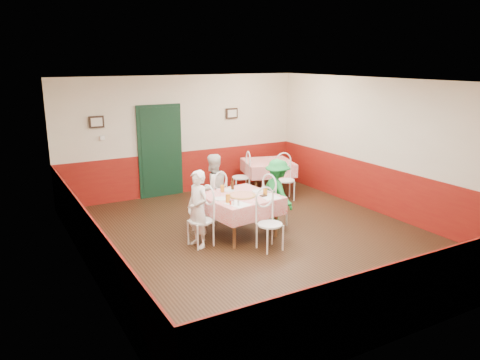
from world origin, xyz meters
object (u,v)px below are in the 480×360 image
chair_far (214,201)px  chair_second_b (286,180)px  chair_right (275,203)px  glass_a (228,198)px  glass_b (265,191)px  diner_far (213,188)px  chair_second_a (241,177)px  diner_right (277,193)px  pizza (242,195)px  second_table (268,177)px  beer_bottle (233,185)px  wallet (263,196)px  glass_c (222,189)px  diner_left (198,209)px  chair_left (201,221)px  chair_near (270,224)px  main_table (240,216)px

chair_far → chair_second_b: same height
chair_right → glass_a: glass_a is taller
glass_b → diner_far: (-0.54, 1.08, -0.14)m
chair_second_a → diner_right: diner_right is taller
chair_far → pizza: size_ratio=1.85×
chair_right → chair_second_b: (1.18, 1.35, 0.00)m
second_table → chair_far: (-2.13, -1.37, 0.08)m
chair_second_b → beer_bottle: size_ratio=4.16×
chair_second_b → diner_right: diner_right is taller
glass_b → chair_second_b: bearing=45.8°
chair_right → chair_second_a: (0.43, 2.10, 0.00)m
chair_second_b → glass_b: 2.33m
glass_a → diner_right: (1.29, 0.39, -0.18)m
chair_second_a → wallet: bearing=-4.9°
glass_c → diner_right: size_ratio=0.10×
second_table → diner_left: bearing=-141.4°
chair_left → glass_b: bearing=79.7°
chair_second_b → chair_far: bearing=-148.1°
chair_second_a → diner_far: diner_far is taller
chair_near → glass_b: 0.82m
second_table → chair_second_b: bearing=-90.0°
glass_c → chair_near: bearing=-76.5°
beer_bottle → chair_second_b: bearing=28.7°
glass_b → beer_bottle: beer_bottle is taller
diner_left → wallet: bearing=73.1°
chair_second_a → second_table: bearing=105.8°
chair_second_a → diner_right: size_ratio=0.68×
glass_c → beer_bottle: bearing=8.1°
main_table → chair_left: bearing=-172.7°
chair_second_b → beer_bottle: beer_bottle is taller
chair_right → chair_left: bearing=84.3°
main_table → pizza: size_ratio=2.51×
main_table → chair_second_a: bearing=60.1°
chair_far → chair_right: bearing=124.9°
glass_c → main_table: bearing=-62.8°
glass_c → diner_far: (0.06, 0.54, -0.14)m
chair_second_b → diner_left: 3.32m
pizza → chair_far: bearing=97.4°
glass_a → second_table: bearing=45.8°
second_table → chair_right: bearing=-119.3°
glass_c → diner_left: size_ratio=0.10×
chair_left → chair_second_b: (2.87, 1.57, 0.00)m
chair_second_a → diner_left: size_ratio=0.67×
main_table → chair_near: size_ratio=1.36×
glass_a → diner_far: 1.21m
pizza → wallet: (0.33, -0.20, -0.01)m
chair_left → diner_left: bearing=-89.5°
chair_left → diner_far: size_ratio=0.65×
wallet → main_table: bearing=136.2°
chair_far → beer_bottle: bearing=91.8°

